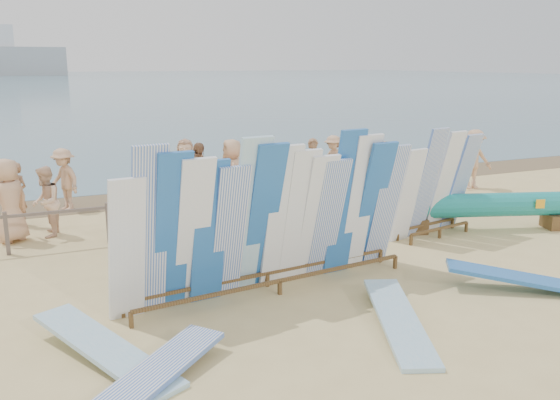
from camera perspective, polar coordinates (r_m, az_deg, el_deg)
name	(u,v)px	position (r m, az deg, el deg)	size (l,w,h in m)	color
ground	(244,274)	(11.09, -3.53, -7.14)	(160.00, 160.00, 0.00)	#D5BC7B
ocean	(34,81)	(137.88, -22.58, 10.57)	(320.00, 240.00, 0.02)	#476D7F
wet_sand_strip	(159,196)	(17.76, -11.58, 0.39)	(40.00, 2.60, 0.01)	brown
fence	(198,206)	(13.64, -7.92, -0.58)	(12.08, 0.08, 0.90)	#65564C
main_surfboard_rack	(273,222)	(9.93, -0.67, -2.10)	(5.50, 1.27, 2.73)	brown
side_surfboard_rack	(436,187)	(13.58, 14.78, 1.20)	(2.28, 1.02, 2.49)	brown
outrigger_canoe	(487,206)	(14.57, 19.31, -0.59)	(6.09, 2.45, 0.89)	brown
vendor_table	(343,239)	(11.89, 6.13, -3.74)	(1.04, 0.85, 1.21)	brown
flat_board_d	(526,291)	(11.13, 22.61, -8.10)	(0.56, 2.70, 0.07)	#2361B0
flat_board_b	(398,327)	(9.16, 11.32, -11.91)	(0.56, 2.70, 0.07)	#86BCD6
flat_board_e	(144,392)	(7.59, -12.98, -17.59)	(0.56, 2.70, 0.07)	white
flat_board_a	(106,361)	(8.41, -16.39, -14.61)	(0.56, 2.70, 0.07)	#86BCD6
beach_chair_left	(248,206)	(15.08, -3.13, -0.59)	(0.76, 0.77, 0.91)	red
beach_chair_right	(229,213)	(14.55, -4.93, -1.29)	(0.70, 0.70, 0.77)	red
stroller	(229,205)	(14.67, -4.97, -0.48)	(0.52, 0.73, 0.99)	red
beachgoer_extra_0	(474,159)	(19.23, 18.15, 3.75)	(1.18, 0.49, 1.83)	tan
beachgoer_0	(9,201)	(14.06, -24.62, -0.05)	(0.90, 0.43, 1.84)	tan
beachgoer_4	(199,177)	(15.71, -7.82, 2.24)	(1.06, 0.46, 1.80)	#8C6042
beachgoer_9	(333,160)	(19.10, 5.13, 3.88)	(1.01, 0.42, 1.56)	tan
beachgoer_5	(186,171)	(16.65, -9.05, 2.79)	(1.66, 0.54, 1.79)	beige
beachgoer_1	(17,195)	(15.37, -23.97, 0.47)	(0.56, 0.31, 1.54)	#8C6042
beachgoer_3	(64,179)	(16.59, -20.06, 1.87)	(1.07, 0.44, 1.65)	tan
beachgoer_7	(313,169)	(16.77, 3.18, 2.96)	(0.64, 0.35, 1.76)	#8C6042
beachgoer_8	(383,170)	(17.14, 9.91, 2.83)	(0.80, 0.39, 1.65)	beige
beachgoer_6	(232,175)	(15.65, -4.61, 2.44)	(0.92, 0.44, 1.88)	tan
beachgoer_2	(46,202)	(14.19, -21.62, -0.17)	(0.77, 0.37, 1.59)	beige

